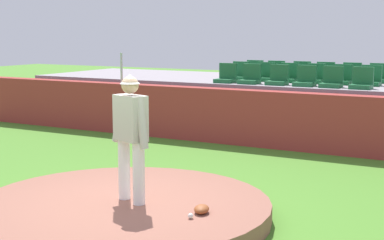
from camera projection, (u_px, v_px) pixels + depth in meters
The scene contains 26 objects.
ground_plane at pixel (123, 218), 8.40m from camera, with size 60.00×60.00×0.00m, color #478127.
pitchers_mound at pixel (123, 210), 8.38m from camera, with size 4.26×4.26×0.26m, color #905949.
pitcher at pixel (131, 129), 8.19m from camera, with size 0.80×0.42×1.82m.
baseball at pixel (191, 216), 7.57m from camera, with size 0.07×0.07×0.07m, color white.
fielding_glove at pixel (202, 209), 7.80m from camera, with size 0.30×0.20×0.11m, color brown.
brick_barrier at pixel (272, 119), 13.45m from camera, with size 17.92×0.40×1.31m, color #9B312E.
fence_post_left at pixel (121, 68), 15.29m from camera, with size 0.06×0.06×0.80m, color silver.
bleacher_platform at pixel (307, 106), 15.72m from camera, with size 15.80×3.90×1.35m, color gray.
stadium_chair_0 at pixel (226, 77), 15.16m from camera, with size 0.48×0.44×0.50m.
stadium_chair_1 at pixel (250, 77), 14.85m from camera, with size 0.48×0.44×0.50m.
stadium_chair_2 at pixel (278, 78), 14.53m from camera, with size 0.48×0.44×0.50m.
stadium_chair_3 at pixel (305, 80), 14.19m from camera, with size 0.48×0.44×0.50m.
stadium_chair_4 at pixel (332, 81), 13.87m from camera, with size 0.48×0.44×0.50m.
stadium_chair_5 at pixel (362, 82), 13.53m from camera, with size 0.48×0.44×0.50m.
stadium_chair_6 at pixel (240, 74), 15.98m from camera, with size 0.48×0.44×0.50m.
stadium_chair_7 at pixel (265, 75), 15.64m from camera, with size 0.48×0.44×0.50m.
stadium_chair_8 at pixel (288, 76), 15.30m from camera, with size 0.48×0.44×0.50m.
stadium_chair_9 at pixel (315, 77), 15.00m from camera, with size 0.48×0.44×0.50m.
stadium_chair_10 at pixel (342, 78), 14.66m from camera, with size 0.48×0.44×0.50m.
stadium_chair_11 at pixel (371, 79), 14.31m from camera, with size 0.48×0.44×0.50m.
stadium_chair_12 at pixel (254, 72), 16.74m from camera, with size 0.48×0.44×0.50m.
stadium_chair_13 at pixel (275, 73), 16.41m from camera, with size 0.48×0.44×0.50m.
stadium_chair_14 at pixel (301, 74), 16.08m from camera, with size 0.48×0.44×0.50m.
stadium_chair_15 at pixel (325, 75), 15.73m from camera, with size 0.48×0.44×0.50m.
stadium_chair_16 at pixel (351, 76), 15.42m from camera, with size 0.48×0.44×0.50m.
stadium_chair_17 at pixel (378, 77), 15.10m from camera, with size 0.48×0.44×0.50m.
Camera 1 is at (4.76, -6.62, 2.66)m, focal length 54.66 mm.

